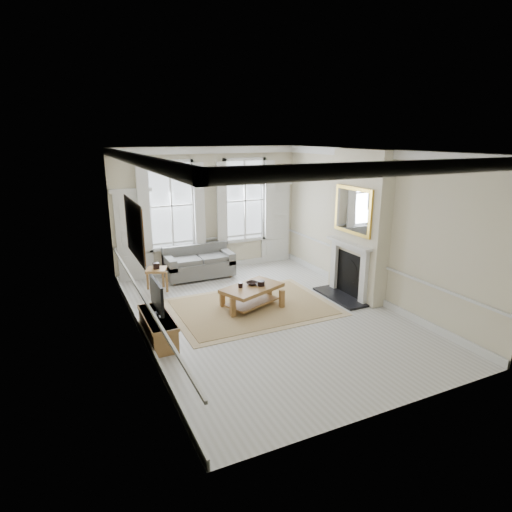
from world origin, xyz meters
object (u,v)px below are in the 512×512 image
sofa (198,264)px  tv_stand (158,328)px  side_table (157,273)px  coffee_table (252,290)px

sofa → tv_stand: size_ratio=1.32×
side_table → tv_stand: side_table is taller
sofa → coffee_table: (0.40, -2.56, 0.06)m
coffee_table → tv_stand: (-2.23, -0.67, -0.17)m
side_table → tv_stand: 2.70m
sofa → coffee_table: sofa is taller
sofa → coffee_table: bearing=-81.2°
sofa → tv_stand: sofa is taller
sofa → side_table: size_ratio=2.96×
tv_stand → coffee_table: bearing=16.7°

